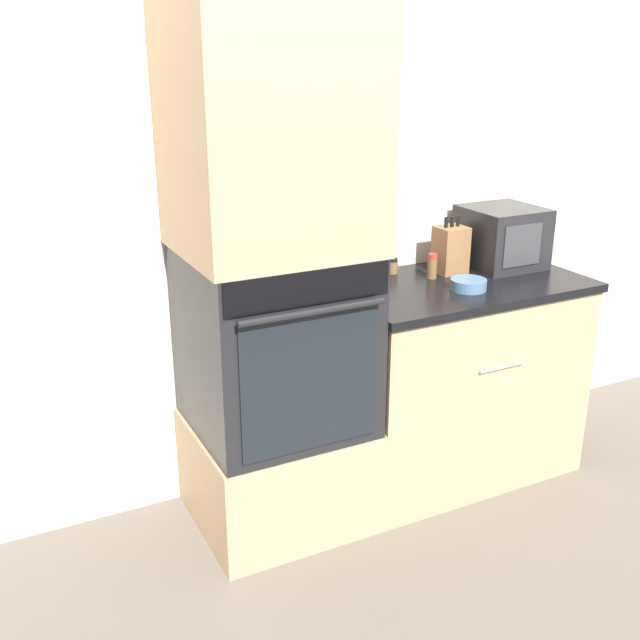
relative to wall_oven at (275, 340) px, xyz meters
name	(u,v)px	position (x,y,z in m)	size (l,w,h in m)	color
ground_plane	(385,532)	(0.33, -0.30, -0.77)	(12.00, 12.00, 0.00)	#6B6056
wall_back	(313,192)	(0.33, 0.33, 0.48)	(8.00, 0.05, 2.50)	beige
oven_cabinet_base	(278,469)	(0.00, 0.00, -0.56)	(0.65, 0.60, 0.42)	tan
wall_oven	(275,340)	(0.00, 0.00, 0.00)	(0.63, 0.64, 0.70)	black
oven_cabinet_upper	(270,130)	(0.00, 0.00, 0.77)	(0.65, 0.60, 0.85)	tan
counter_unit	(453,377)	(0.84, 0.00, -0.33)	(1.06, 0.63, 0.89)	tan
microwave	(502,237)	(1.14, 0.11, 0.25)	(0.32, 0.32, 0.26)	#232326
knife_block	(450,249)	(0.88, 0.13, 0.22)	(0.13, 0.12, 0.25)	olive
bowl	(468,284)	(0.80, -0.11, 0.14)	(0.15, 0.15, 0.04)	#517599
condiment_jar_near	(392,266)	(0.65, 0.23, 0.15)	(0.05, 0.05, 0.07)	brown
condiment_jar_mid	(432,266)	(0.76, 0.09, 0.17)	(0.04, 0.04, 0.11)	brown
condiment_jar_far	(341,275)	(0.39, 0.21, 0.15)	(0.06, 0.06, 0.06)	brown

